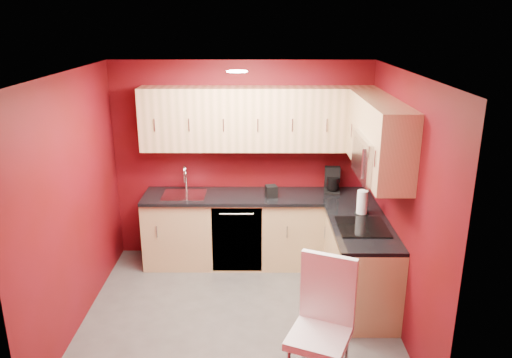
{
  "coord_description": "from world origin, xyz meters",
  "views": [
    {
      "loc": [
        0.2,
        -4.55,
        2.98
      ],
      "look_at": [
        0.18,
        0.55,
        1.32
      ],
      "focal_mm": 35.0,
      "sensor_mm": 36.0,
      "label": 1
    }
  ],
  "objects_px": {
    "sink": "(184,192)",
    "paper_towel": "(362,202)",
    "dining_chair": "(320,330)",
    "coffee_maker": "(332,180)",
    "microwave": "(379,157)",
    "napkin_holder": "(271,191)"
  },
  "relations": [
    {
      "from": "sink",
      "to": "microwave",
      "type": "bearing_deg",
      "value": -25.6
    },
    {
      "from": "coffee_maker",
      "to": "napkin_holder",
      "type": "xyz_separation_m",
      "value": [
        -0.76,
        -0.16,
        -0.09
      ]
    },
    {
      "from": "microwave",
      "to": "coffee_maker",
      "type": "relative_size",
      "value": 2.45
    },
    {
      "from": "paper_towel",
      "to": "dining_chair",
      "type": "xyz_separation_m",
      "value": [
        -0.65,
        -1.67,
        -0.47
      ]
    },
    {
      "from": "coffee_maker",
      "to": "dining_chair",
      "type": "bearing_deg",
      "value": -95.31
    },
    {
      "from": "coffee_maker",
      "to": "napkin_holder",
      "type": "distance_m",
      "value": 0.78
    },
    {
      "from": "sink",
      "to": "napkin_holder",
      "type": "relative_size",
      "value": 3.72
    },
    {
      "from": "napkin_holder",
      "to": "dining_chair",
      "type": "distance_m",
      "value": 2.29
    },
    {
      "from": "sink",
      "to": "paper_towel",
      "type": "relative_size",
      "value": 1.92
    },
    {
      "from": "microwave",
      "to": "dining_chair",
      "type": "distance_m",
      "value": 1.83
    },
    {
      "from": "microwave",
      "to": "sink",
      "type": "height_order",
      "value": "microwave"
    },
    {
      "from": "microwave",
      "to": "coffee_maker",
      "type": "distance_m",
      "value": 1.27
    },
    {
      "from": "microwave",
      "to": "sink",
      "type": "xyz_separation_m",
      "value": [
        -2.09,
        1.0,
        -0.72
      ]
    },
    {
      "from": "sink",
      "to": "dining_chair",
      "type": "relative_size",
      "value": 0.45
    },
    {
      "from": "sink",
      "to": "paper_towel",
      "type": "distance_m",
      "value": 2.14
    },
    {
      "from": "coffee_maker",
      "to": "sink",
      "type": "bearing_deg",
      "value": -172.81
    },
    {
      "from": "coffee_maker",
      "to": "paper_towel",
      "type": "height_order",
      "value": "coffee_maker"
    },
    {
      "from": "coffee_maker",
      "to": "paper_towel",
      "type": "distance_m",
      "value": 0.75
    },
    {
      "from": "paper_towel",
      "to": "dining_chair",
      "type": "relative_size",
      "value": 0.24
    },
    {
      "from": "sink",
      "to": "paper_towel",
      "type": "height_order",
      "value": "sink"
    },
    {
      "from": "sink",
      "to": "napkin_holder",
      "type": "height_order",
      "value": "sink"
    },
    {
      "from": "coffee_maker",
      "to": "dining_chair",
      "type": "distance_m",
      "value": 2.47
    }
  ]
}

